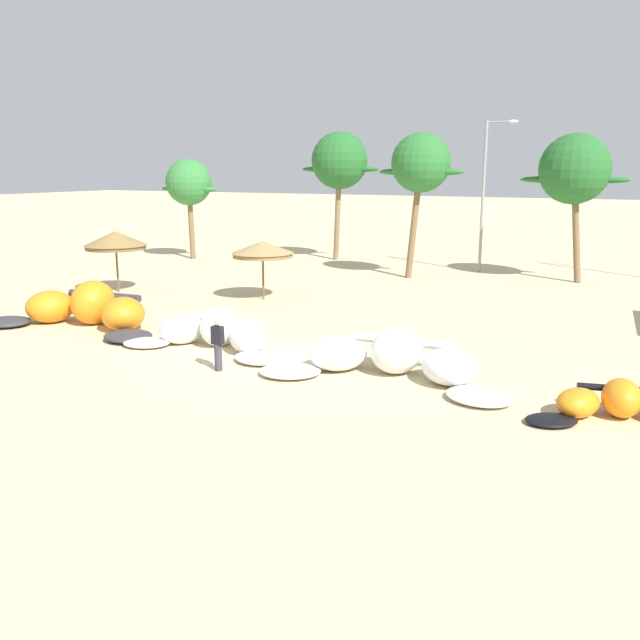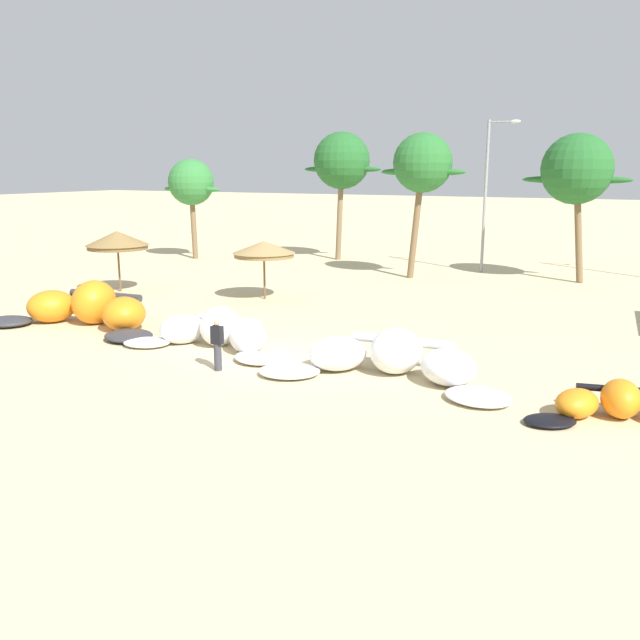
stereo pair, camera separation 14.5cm
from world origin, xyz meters
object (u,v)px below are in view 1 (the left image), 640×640
beach_umbrella_middle (263,249)px  palm_left_of_gap (421,164)px  palm_center_left (575,170)px  kite_left (214,333)px  person_near_kites (218,345)px  kite_center (623,406)px  beach_umbrella_near_van (115,240)px  kite_far_left (86,310)px  kite_left_of_center (392,359)px  lamppost_west (486,188)px  palm_left (340,162)px  palm_leftmost (189,183)px

beach_umbrella_middle → palm_left_of_gap: (4.61, 9.21, 3.93)m
palm_center_left → kite_left: bearing=-114.5°
kite_left → person_near_kites: (1.68, -2.19, 0.28)m
kite_center → palm_center_left: size_ratio=0.62×
beach_umbrella_near_van → palm_left_of_gap: size_ratio=0.39×
kite_far_left → kite_left_of_center: bearing=-3.5°
kite_left_of_center → lamppost_west: (-2.40, 21.86, 4.43)m
palm_left → person_near_kites: bearing=-73.4°
palm_center_left → beach_umbrella_middle: bearing=-136.3°
kite_left_of_center → kite_center: 6.45m
palm_leftmost → palm_left_of_gap: 16.83m
kite_center → palm_left: (-18.89, 24.09, 6.18)m
lamppost_west → palm_center_left: bearing=-14.6°
kite_left → lamppost_west: size_ratio=0.73×
kite_center → palm_left_of_gap: palm_left_of_gap is taller
lamppost_west → palm_leftmost: bearing=-172.5°
kite_far_left → person_near_kites: bearing=-18.0°
kite_far_left → beach_umbrella_middle: 8.83m
beach_umbrella_near_van → kite_left_of_center: bearing=-22.5°
kite_far_left → person_near_kites: size_ratio=5.11×
palm_leftmost → palm_left_of_gap: palm_left_of_gap is taller
palm_left_of_gap → person_near_kites: bearing=-89.5°
palm_leftmost → palm_left_of_gap: (16.74, -1.30, 1.20)m
kite_left → beach_umbrella_near_van: bearing=147.3°
beach_umbrella_middle → palm_left: 15.28m
kite_left → kite_far_left: bearing=176.0°
palm_left_of_gap → kite_left: bearing=-94.9°
kite_far_left → beach_umbrella_middle: bearing=67.4°
beach_umbrella_middle → palm_left_of_gap: 11.03m
kite_far_left → palm_left_of_gap: palm_left_of_gap is taller
palm_left_of_gap → palm_leftmost: bearing=175.6°
kite_center → palm_left_of_gap: size_ratio=0.61×
kite_left → palm_left: (-5.81, 22.90, 6.01)m
person_near_kites → beach_umbrella_middle: bearing=114.3°
kite_far_left → palm_left_of_gap: size_ratio=1.03×
person_near_kites → kite_left_of_center: bearing=20.2°
palm_leftmost → kite_far_left: bearing=-64.6°
kite_left → palm_center_left: 22.89m
kite_center → beach_umbrella_near_van: 25.23m
kite_center → palm_center_left: (-3.86, 21.41, 5.65)m
beach_umbrella_middle → palm_center_left: palm_center_left is taller
kite_center → palm_left: 31.23m
palm_center_left → palm_left_of_gap: bearing=-161.6°
kite_center → palm_leftmost: palm_leftmost is taller
person_near_kites → palm_leftmost: 27.42m
kite_left → kite_left_of_center: (6.68, -0.34, -0.01)m
kite_left_of_center → beach_umbrella_near_van: beach_umbrella_near_van is taller
kite_far_left → kite_left: bearing=-4.0°
beach_umbrella_near_van → lamppost_west: bearing=44.3°
beach_umbrella_middle → kite_center: bearing=-30.8°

